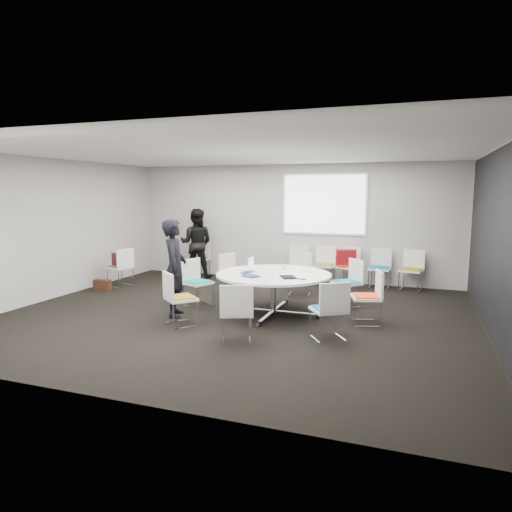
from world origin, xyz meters
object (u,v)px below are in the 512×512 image
(person_main, at_px, (175,268))
(chair_back_a, at_px, (299,271))
(chair_ring_g, at_px, (237,324))
(chair_back_e, at_px, (411,278))
(brown_bag, at_px, (102,285))
(chair_ring_c, at_px, (300,282))
(chair_back_b, at_px, (324,273))
(chair_ring_f, at_px, (180,309))
(chair_person_back, at_px, (200,265))
(chair_ring_a, at_px, (366,307))
(chair_back_d, at_px, (379,276))
(chair_ring_d, at_px, (234,284))
(chair_spare_left, at_px, (121,275))
(cup, at_px, (284,267))
(chair_ring_e, at_px, (197,291))
(conference_table, at_px, (274,286))
(chair_ring_h, at_px, (329,321))
(chair_back_c, at_px, (347,274))
(maroon_bag, at_px, (119,260))
(laptop, at_px, (249,272))
(chair_ring_b, at_px, (347,292))
(person_back, at_px, (196,243))

(person_main, bearing_deg, chair_back_a, -42.45)
(chair_ring_g, relative_size, chair_back_e, 1.00)
(person_main, height_order, brown_bag, person_main)
(chair_ring_c, bearing_deg, chair_back_b, -106.73)
(chair_ring_f, height_order, chair_back_a, same)
(chair_back_e, bearing_deg, chair_person_back, 13.63)
(chair_ring_a, distance_m, chair_back_d, 2.98)
(chair_ring_d, distance_m, chair_spare_left, 2.82)
(chair_person_back, bearing_deg, cup, 133.86)
(chair_back_b, relative_size, chair_spare_left, 1.00)
(chair_ring_e, height_order, chair_person_back, same)
(chair_back_a, distance_m, person_main, 3.81)
(conference_table, xyz_separation_m, chair_back_d, (1.57, 2.91, -0.24))
(chair_ring_h, bearing_deg, chair_back_d, 50.27)
(chair_back_d, distance_m, brown_bag, 6.13)
(person_main, xyz_separation_m, brown_bag, (-2.53, 1.25, -0.72))
(chair_ring_h, height_order, chair_spare_left, same)
(chair_ring_a, bearing_deg, chair_ring_e, 70.04)
(conference_table, xyz_separation_m, chair_ring_c, (0.05, 1.63, -0.24))
(chair_back_c, height_order, maroon_bag, chair_back_c)
(chair_ring_f, distance_m, laptop, 1.40)
(chair_spare_left, bearing_deg, chair_ring_e, -96.24)
(chair_back_a, bearing_deg, chair_ring_d, 48.25)
(chair_back_d, bearing_deg, chair_ring_b, 80.42)
(chair_ring_c, bearing_deg, cup, 84.92)
(chair_ring_d, relative_size, chair_back_d, 1.00)
(chair_ring_h, relative_size, chair_back_c, 1.00)
(chair_back_c, distance_m, chair_person_back, 3.74)
(chair_ring_g, height_order, person_back, person_back)
(conference_table, xyz_separation_m, chair_ring_f, (-1.20, -1.16, -0.24))
(cup, bearing_deg, person_back, 142.47)
(chair_ring_f, distance_m, chair_back_a, 4.15)
(chair_ring_a, relative_size, chair_ring_g, 1.00)
(chair_ring_h, distance_m, chair_back_e, 4.10)
(chair_ring_d, bearing_deg, cup, 87.98)
(chair_ring_g, relative_size, chair_spare_left, 1.00)
(person_main, relative_size, brown_bag, 4.67)
(chair_back_d, height_order, brown_bag, chair_back_d)
(conference_table, xyz_separation_m, chair_back_e, (2.24, 2.90, -0.24))
(chair_back_a, xyz_separation_m, person_back, (-2.61, -0.17, 0.59))
(chair_ring_h, relative_size, brown_bag, 2.44)
(person_back, bearing_deg, chair_ring_c, 146.96)
(conference_table, bearing_deg, person_back, 136.82)
(maroon_bag, bearing_deg, chair_ring_c, 7.51)
(chair_ring_c, relative_size, person_main, 0.52)
(chair_ring_d, distance_m, chair_back_b, 2.40)
(chair_back_b, bearing_deg, chair_spare_left, 23.32)
(chair_ring_a, distance_m, chair_back_a, 3.50)
(chair_ring_e, distance_m, laptop, 1.23)
(chair_back_e, distance_m, cup, 3.32)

